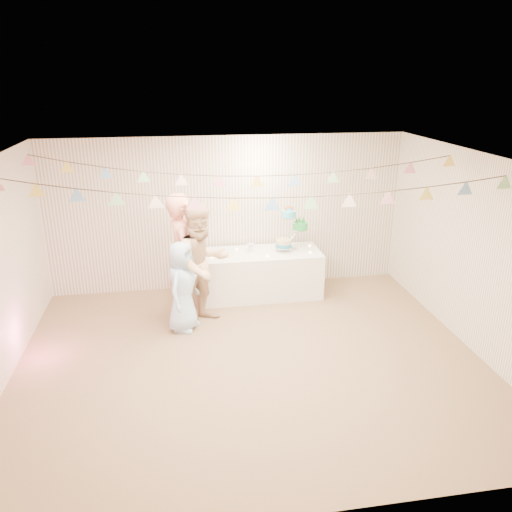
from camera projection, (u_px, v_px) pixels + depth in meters
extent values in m
plane|color=#826246|center=(251.00, 360.00, 6.54)|extent=(6.00, 6.00, 0.00)
plane|color=white|center=(250.00, 161.00, 5.64)|extent=(6.00, 6.00, 0.00)
plane|color=white|center=(228.00, 214.00, 8.41)|extent=(6.00, 6.00, 0.00)
plane|color=white|center=(300.00, 387.00, 3.78)|extent=(6.00, 6.00, 0.00)
plane|color=white|center=(476.00, 254.00, 6.55)|extent=(5.00, 5.00, 0.00)
cube|color=white|center=(259.00, 274.00, 8.34)|extent=(2.03, 0.81, 0.76)
cylinder|color=white|center=(223.00, 255.00, 8.07)|extent=(0.33, 0.33, 0.02)
imported|color=#F49480|center=(184.00, 258.00, 7.36)|extent=(0.49, 0.72, 1.95)
imported|color=#DBAD86|center=(202.00, 265.00, 7.23)|extent=(1.13, 1.06, 1.84)
imported|color=#B4D7FF|center=(182.00, 286.00, 7.12)|extent=(0.68, 0.78, 1.34)
cylinder|color=#FFD88C|center=(211.00, 257.00, 7.94)|extent=(0.04, 0.04, 0.03)
cylinder|color=#FFD88C|center=(237.00, 249.00, 8.31)|extent=(0.04, 0.04, 0.03)
cylinder|color=#FFD88C|center=(267.00, 256.00, 8.01)|extent=(0.04, 0.04, 0.03)
cylinder|color=#FFD88C|center=(277.00, 246.00, 8.46)|extent=(0.04, 0.04, 0.03)
cylinder|color=#FFD88C|center=(310.00, 252.00, 8.16)|extent=(0.04, 0.04, 0.03)
cylinder|color=#FFD88C|center=(310.00, 246.00, 8.47)|extent=(0.04, 0.04, 0.03)
cylinder|color=#FFD88C|center=(283.00, 245.00, 8.49)|extent=(0.04, 0.04, 0.03)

